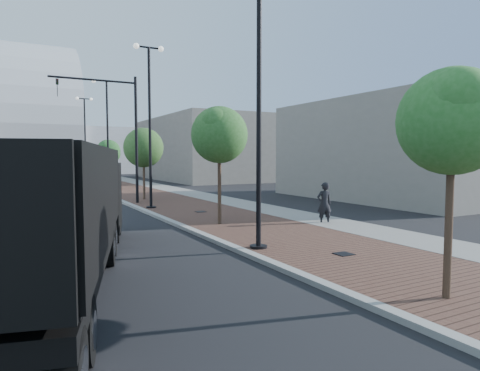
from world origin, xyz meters
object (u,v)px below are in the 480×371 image
dump_truck (73,216)px  pedestrian (324,204)px  white_sedan (39,196)px  dark_car_mid (10,187)px

dump_truck → pedestrian: 10.91m
white_sedan → dump_truck: bearing=-86.4°
pedestrian → white_sedan: bearing=-36.6°
dump_truck → white_sedan: bearing=105.3°
dump_truck → white_sedan: size_ratio=2.94×
white_sedan → dark_car_mid: white_sedan is taller
white_sedan → dark_car_mid: 11.46m
white_sedan → dark_car_mid: size_ratio=1.00×
white_sedan → dark_car_mid: (-1.52, 11.36, -0.12)m
dump_truck → dark_car_mid: size_ratio=2.95×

